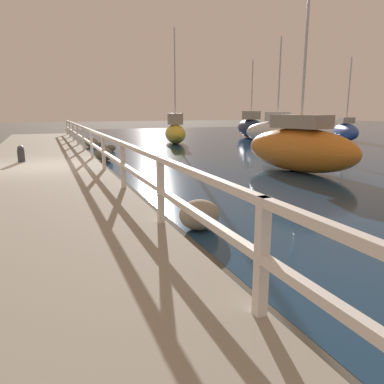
# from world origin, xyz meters

# --- Properties ---
(ground_plane) EXTENTS (120.00, 120.00, 0.00)m
(ground_plane) POSITION_xyz_m (0.00, 0.00, 0.00)
(ground_plane) COLOR #4C473D
(dock_walkway) EXTENTS (3.90, 36.00, 0.31)m
(dock_walkway) POSITION_xyz_m (0.00, 0.00, 0.15)
(dock_walkway) COLOR gray
(dock_walkway) RESTS_ON ground
(railing) EXTENTS (0.10, 32.50, 1.06)m
(railing) POSITION_xyz_m (1.85, 0.00, 1.03)
(railing) COLOR white
(railing) RESTS_ON dock_walkway
(boulder_far_strip) EXTENTS (0.71, 0.64, 0.54)m
(boulder_far_strip) POSITION_xyz_m (2.48, 2.82, 0.27)
(boulder_far_strip) COLOR #666056
(boulder_far_strip) RESTS_ON ground
(boulder_near_dock) EXTENTS (0.75, 0.67, 0.56)m
(boulder_near_dock) POSITION_xyz_m (2.72, 9.09, 0.28)
(boulder_near_dock) COLOR gray
(boulder_near_dock) RESTS_ON ground
(boulder_downstream) EXTENTS (0.49, 0.44, 0.37)m
(boulder_downstream) POSITION_xyz_m (3.34, 6.31, 0.18)
(boulder_downstream) COLOR slate
(boulder_downstream) RESTS_ON ground
(boulder_mid_strip) EXTENTS (0.45, 0.40, 0.33)m
(boulder_mid_strip) POSITION_xyz_m (3.19, 8.51, 0.17)
(boulder_mid_strip) COLOR #666056
(boulder_mid_strip) RESTS_ON ground
(boulder_upstream) EXTENTS (0.48, 0.43, 0.36)m
(boulder_upstream) POSITION_xyz_m (2.98, 6.17, 0.18)
(boulder_upstream) COLOR #666056
(boulder_upstream) RESTS_ON ground
(boulder_water_edge) EXTENTS (0.71, 0.64, 0.53)m
(boulder_water_edge) POSITION_xyz_m (2.64, -7.04, 0.27)
(boulder_water_edge) COLOR gray
(boulder_water_edge) RESTS_ON ground
(mooring_bollard) EXTENTS (0.24, 0.24, 0.56)m
(mooring_bollard) POSITION_xyz_m (-0.56, 1.24, 0.59)
(mooring_bollard) COLOR #333338
(mooring_bollard) RESTS_ON dock_walkway
(sailboat_navy) EXTENTS (1.94, 4.44, 5.66)m
(sailboat_navy) POSITION_xyz_m (14.98, 12.38, 0.79)
(sailboat_navy) COLOR #192347
(sailboat_navy) RESTS_ON water_surface
(sailboat_yellow) EXTENTS (1.92, 3.57, 6.87)m
(sailboat_yellow) POSITION_xyz_m (7.94, 9.62, 0.73)
(sailboat_yellow) COLOR gold
(sailboat_yellow) RESTS_ON water_surface
(sailboat_blue) EXTENTS (2.63, 4.03, 5.49)m
(sailboat_blue) POSITION_xyz_m (19.55, 7.44, 0.66)
(sailboat_blue) COLOR #2D4C9E
(sailboat_blue) RESTS_ON water_surface
(sailboat_white) EXTENTS (3.16, 4.54, 6.15)m
(sailboat_white) POSITION_xyz_m (13.26, 6.36, 0.79)
(sailboat_white) COLOR white
(sailboat_white) RESTS_ON water_surface
(sailboat_orange) EXTENTS (2.52, 4.63, 6.12)m
(sailboat_orange) POSITION_xyz_m (8.23, -2.43, 0.82)
(sailboat_orange) COLOR orange
(sailboat_orange) RESTS_ON water_surface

